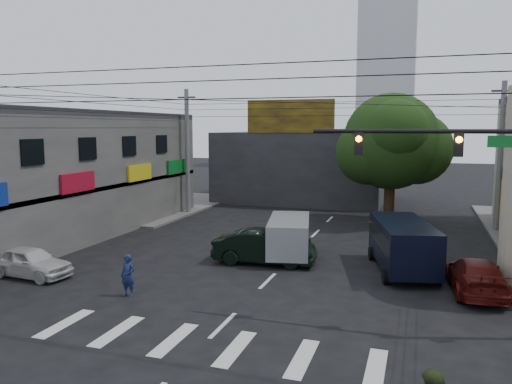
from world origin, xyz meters
The scene contains 16 objects.
ground centered at (0.00, 0.00, 0.00)m, with size 160.00×160.00×0.00m, color black.
sidewalk_far_left centered at (-18.00, 18.00, 0.07)m, with size 16.00×16.00×0.15m, color #514F4C.
building_left centered at (-18.00, 6.00, 3.50)m, with size 14.00×24.00×7.00m, color #464341.
building_far centered at (-4.00, 26.00, 3.00)m, with size 14.00×10.00×6.00m, color #232326.
billboard centered at (-4.00, 21.10, 7.30)m, with size 7.00×0.30×2.60m, color olive.
tower_distant centered at (0.00, 70.00, 22.00)m, with size 9.00×9.00×44.00m, color silver.
street_tree centered at (4.00, 17.00, 5.47)m, with size 6.40×6.40×8.70m.
traffic_gantry centered at (7.82, -1.00, 4.83)m, with size 7.10×0.35×7.20m.
utility_pole_far_left centered at (-10.50, 16.00, 4.60)m, with size 0.32×0.32×9.20m, color #59595B.
utility_pole_far_right centered at (10.50, 16.00, 4.60)m, with size 0.32×0.32×9.20m, color #59595B.
dark_sedan centered at (-0.94, 4.56, 0.80)m, with size 4.95×2.08×1.59m, color black.
white_compact centered at (-9.92, -0.63, 0.66)m, with size 3.98×1.88×1.32m, color silver.
maroon_sedan centered at (8.15, 3.18, 0.68)m, with size 2.26×4.83×1.36m, color #480D0A.
silver_minivan centered at (-0.10, 5.94, 0.99)m, with size 2.83×4.88×1.97m, color gray, non-canonical shape.
navy_van centered at (5.31, 5.25, 1.12)m, with size 3.43×5.97×2.25m, color black, non-canonical shape.
traffic_officer centered at (-4.51, -1.49, 0.81)m, with size 0.61×0.41×1.63m, color #15204B.
Camera 1 is at (5.92, -17.45, 6.41)m, focal length 35.00 mm.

